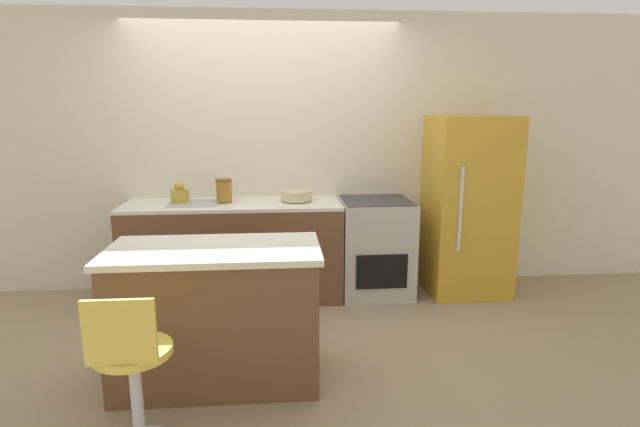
{
  "coord_description": "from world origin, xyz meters",
  "views": [
    {
      "loc": [
        0.12,
        -4.11,
        1.74
      ],
      "look_at": [
        0.43,
        -0.39,
        0.94
      ],
      "focal_mm": 28.0,
      "sensor_mm": 36.0,
      "label": 1
    }
  ],
  "objects_px": {
    "oven_range": "(375,247)",
    "mixing_bowl": "(297,196)",
    "kettle": "(180,194)",
    "stool_chair": "(133,378)",
    "refrigerator": "(468,206)"
  },
  "relations": [
    {
      "from": "kettle",
      "to": "stool_chair",
      "type": "bearing_deg",
      "value": -86.1
    },
    {
      "from": "kettle",
      "to": "mixing_bowl",
      "type": "relative_size",
      "value": 0.68
    },
    {
      "from": "refrigerator",
      "to": "stool_chair",
      "type": "height_order",
      "value": "refrigerator"
    },
    {
      "from": "oven_range",
      "to": "stool_chair",
      "type": "relative_size",
      "value": 1.01
    },
    {
      "from": "kettle",
      "to": "refrigerator",
      "type": "bearing_deg",
      "value": -1.17
    },
    {
      "from": "stool_chair",
      "to": "refrigerator",
      "type": "bearing_deg",
      "value": 40.51
    },
    {
      "from": "oven_range",
      "to": "refrigerator",
      "type": "xyz_separation_m",
      "value": [
        0.86,
        -0.02,
        0.38
      ]
    },
    {
      "from": "kettle",
      "to": "mixing_bowl",
      "type": "bearing_deg",
      "value": -0.0
    },
    {
      "from": "oven_range",
      "to": "refrigerator",
      "type": "bearing_deg",
      "value": -1.01
    },
    {
      "from": "refrigerator",
      "to": "kettle",
      "type": "bearing_deg",
      "value": 178.83
    },
    {
      "from": "oven_range",
      "to": "kettle",
      "type": "distance_m",
      "value": 1.85
    },
    {
      "from": "kettle",
      "to": "mixing_bowl",
      "type": "xyz_separation_m",
      "value": [
        1.05,
        -0.0,
        -0.03
      ]
    },
    {
      "from": "stool_chair",
      "to": "oven_range",
      "type": "bearing_deg",
      "value": 52.78
    },
    {
      "from": "oven_range",
      "to": "mixing_bowl",
      "type": "relative_size",
      "value": 3.22
    },
    {
      "from": "oven_range",
      "to": "mixing_bowl",
      "type": "distance_m",
      "value": 0.89
    }
  ]
}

